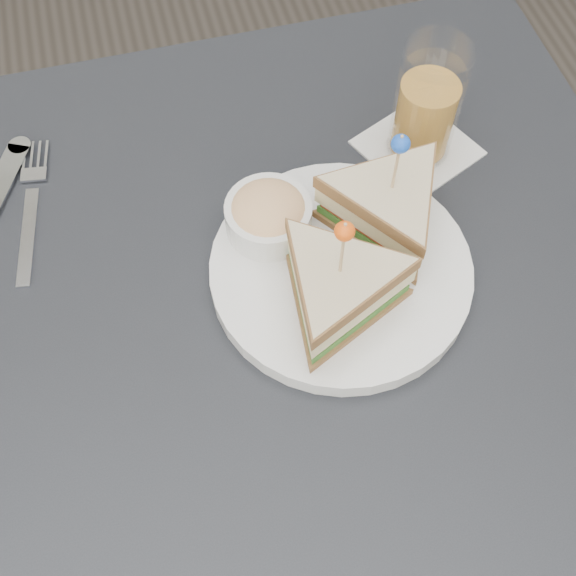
# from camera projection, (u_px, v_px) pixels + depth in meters

# --- Properties ---
(ground_plane) EXTENTS (3.50, 3.50, 0.00)m
(ground_plane) POSITION_uv_depth(u_px,v_px,m) (284.00, 515.00, 1.32)
(ground_plane) COLOR #3F3833
(table) EXTENTS (0.80, 0.80, 0.75)m
(table) POSITION_uv_depth(u_px,v_px,m) (281.00, 361.00, 0.74)
(table) COLOR black
(table) RESTS_ON ground
(plate_meal) EXTENTS (0.29, 0.27, 0.15)m
(plate_meal) POSITION_uv_depth(u_px,v_px,m) (349.00, 249.00, 0.67)
(plate_meal) COLOR white
(plate_meal) RESTS_ON table
(cutlery_fork) EXTENTS (0.05, 0.18, 0.01)m
(cutlery_fork) POSITION_uv_depth(u_px,v_px,m) (31.00, 203.00, 0.74)
(cutlery_fork) COLOR white
(cutlery_fork) RESTS_ON table
(drink_set) EXTENTS (0.14, 0.14, 0.14)m
(drink_set) POSITION_uv_depth(u_px,v_px,m) (426.00, 108.00, 0.73)
(drink_set) COLOR silver
(drink_set) RESTS_ON table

